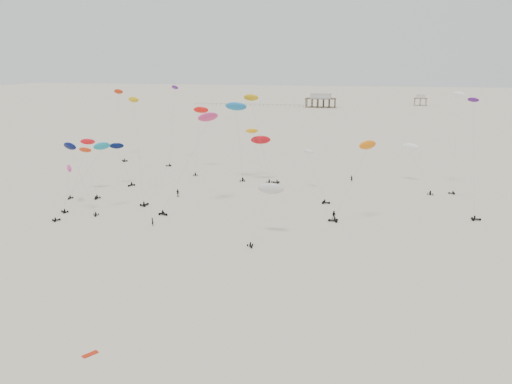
% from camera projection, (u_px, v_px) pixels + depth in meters
% --- Properties ---
extents(ground_plane, '(900.00, 900.00, 0.00)m').
position_uv_depth(ground_plane, '(313.00, 141.00, 206.69)').
color(ground_plane, beige).
extents(pavilion_main, '(21.00, 13.00, 9.80)m').
position_uv_depth(pavilion_main, '(321.00, 101.00, 349.36)').
color(pavilion_main, brown).
rests_on(pavilion_main, ground).
extents(pavilion_small, '(9.00, 7.00, 8.00)m').
position_uv_depth(pavilion_small, '(420.00, 101.00, 363.66)').
color(pavilion_small, brown).
rests_on(pavilion_small, ground).
extents(pier_fence, '(80.20, 0.20, 1.50)m').
position_uv_depth(pier_fence, '(248.00, 105.00, 360.82)').
color(pier_fence, black).
rests_on(pier_fence, ground).
extents(rig_0, '(9.39, 7.94, 23.60)m').
position_uv_depth(rig_0, '(256.00, 122.00, 135.57)').
color(rig_0, black).
rests_on(rig_0, ground).
extents(rig_1, '(9.66, 14.10, 25.71)m').
position_uv_depth(rig_1, '(139.00, 150.00, 117.51)').
color(rig_1, black).
rests_on(rig_1, ground).
extents(rig_2, '(5.63, 10.89, 10.90)m').
position_uv_depth(rig_2, '(68.00, 178.00, 113.72)').
color(rig_2, black).
rests_on(rig_2, ground).
extents(rig_3, '(7.40, 4.33, 11.24)m').
position_uv_depth(rig_3, '(121.00, 159.00, 132.33)').
color(rig_3, black).
rests_on(rig_3, ground).
extents(rig_4, '(8.97, 4.66, 15.72)m').
position_uv_depth(rig_4, '(75.00, 159.00, 106.62)').
color(rig_4, black).
rests_on(rig_4, ground).
extents(rig_5, '(8.24, 13.71, 17.72)m').
position_uv_depth(rig_5, '(92.00, 161.00, 107.77)').
color(rig_5, black).
rests_on(rig_5, ground).
extents(rig_6, '(5.52, 9.90, 11.37)m').
position_uv_depth(rig_6, '(269.00, 194.00, 93.52)').
color(rig_6, black).
rests_on(rig_6, ground).
extents(rig_7, '(8.49, 10.01, 15.46)m').
position_uv_depth(rig_7, '(258.00, 155.00, 133.01)').
color(rig_7, black).
rests_on(rig_7, ground).
extents(rig_8, '(5.09, 14.07, 20.20)m').
position_uv_depth(rig_8, '(200.00, 121.00, 149.86)').
color(rig_8, black).
rests_on(rig_8, ground).
extents(rig_9, '(9.46, 13.55, 24.05)m').
position_uv_depth(rig_9, '(120.00, 114.00, 168.00)').
color(rig_9, black).
rests_on(rig_9, ground).
extents(rig_10, '(3.80, 13.20, 25.30)m').
position_uv_depth(rig_10, '(457.00, 111.00, 127.27)').
color(rig_10, black).
rests_on(rig_10, ground).
extents(rig_11, '(2.94, 15.57, 26.34)m').
position_uv_depth(rig_11, '(475.00, 164.00, 106.89)').
color(rig_11, black).
rests_on(rig_11, ground).
extents(rig_12, '(5.36, 16.80, 26.64)m').
position_uv_depth(rig_12, '(173.00, 108.00, 162.44)').
color(rig_12, black).
rests_on(rig_12, ground).
extents(rig_13, '(8.94, 5.73, 12.69)m').
position_uv_depth(rig_13, '(263.00, 145.00, 136.42)').
color(rig_13, black).
rests_on(rig_13, ground).
extents(rig_14, '(10.78, 15.61, 22.83)m').
position_uv_depth(rig_14, '(201.00, 132.00, 111.24)').
color(rig_14, black).
rests_on(rig_14, ground).
extents(rig_15, '(6.52, 5.37, 21.74)m').
position_uv_depth(rig_15, '(237.00, 116.00, 135.52)').
color(rig_15, black).
rests_on(rig_15, ground).
extents(rig_16, '(7.50, 17.46, 17.00)m').
position_uv_depth(rig_16, '(414.00, 156.00, 133.44)').
color(rig_16, black).
rests_on(rig_16, ground).
extents(rig_17, '(9.13, 4.86, 16.98)m').
position_uv_depth(rig_17, '(358.00, 166.00, 100.72)').
color(rig_17, black).
rests_on(rig_17, ground).
extents(rig_18, '(9.57, 10.21, 13.97)m').
position_uv_depth(rig_18, '(89.00, 166.00, 124.24)').
color(rig_18, black).
rests_on(rig_18, ground).
extents(rig_19, '(4.03, 11.50, 14.67)m').
position_uv_depth(rig_19, '(84.00, 154.00, 124.48)').
color(rig_19, black).
rests_on(rig_19, ground).
extents(rig_20, '(8.53, 16.25, 17.25)m').
position_uv_depth(rig_20, '(315.00, 171.00, 123.07)').
color(rig_20, black).
rests_on(rig_20, ground).
extents(spectator_0, '(0.84, 0.81, 1.91)m').
position_uv_depth(spectator_0, '(153.00, 225.00, 100.85)').
color(spectator_0, black).
rests_on(spectator_0, ground).
extents(spectator_1, '(1.16, 0.83, 2.16)m').
position_uv_depth(spectator_1, '(334.00, 219.00, 104.77)').
color(spectator_1, black).
rests_on(spectator_1, ground).
extents(spectator_2, '(1.50, 1.19, 2.23)m').
position_uv_depth(spectator_2, '(178.00, 197.00, 122.10)').
color(spectator_2, black).
rests_on(spectator_2, ground).
extents(spectator_3, '(0.88, 0.77, 2.03)m').
position_uv_depth(spectator_3, '(351.00, 182.00, 137.16)').
color(spectator_3, black).
rests_on(spectator_3, ground).
extents(grounded_kite_b, '(1.60, 1.88, 0.07)m').
position_uv_depth(grounded_kite_b, '(90.00, 354.00, 56.71)').
color(grounded_kite_b, red).
rests_on(grounded_kite_b, ground).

